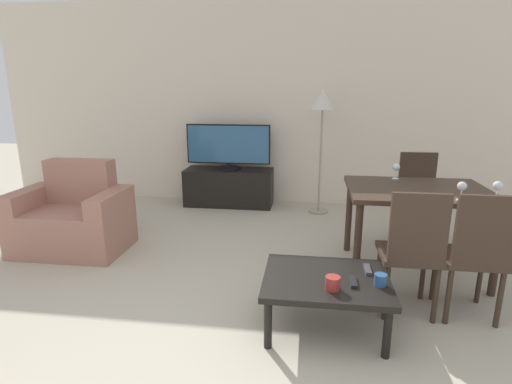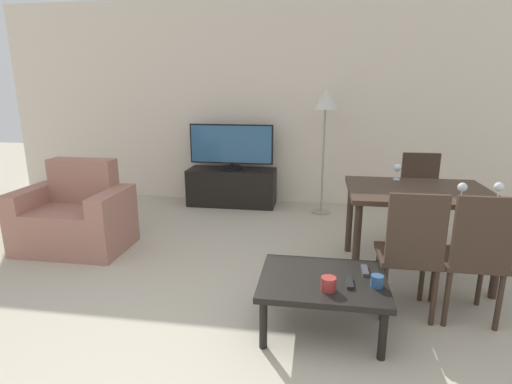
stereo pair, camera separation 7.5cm
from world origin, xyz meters
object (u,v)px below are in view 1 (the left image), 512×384
(remote_primary, at_px, (353,282))
(wine_glass_right, at_px, (462,187))
(dining_table, at_px, (417,199))
(dining_chair_near_right, at_px, (475,251))
(dining_chair_far, at_px, (418,194))
(floor_lamp, at_px, (323,107))
(tv_stand, at_px, (229,187))
(cup_colored_far, at_px, (380,280))
(coffee_table, at_px, (326,283))
(cup_white_near, at_px, (333,283))
(armchair, at_px, (73,219))
(tv, at_px, (228,147))
(remote_secondary, at_px, (368,269))
(wine_glass_left, at_px, (498,187))
(dining_chair_near, at_px, (412,248))
(wine_glass_center, at_px, (396,168))

(remote_primary, bearing_deg, wine_glass_right, 39.77)
(dining_table, relative_size, dining_chair_near_right, 1.26)
(dining_chair_near_right, bearing_deg, wine_glass_right, 88.62)
(dining_chair_near_right, bearing_deg, dining_chair_far, 90.00)
(floor_lamp, bearing_deg, dining_table, -64.14)
(tv_stand, distance_m, cup_colored_far, 3.23)
(coffee_table, bearing_deg, tv_stand, 113.57)
(dining_table, height_order, remote_primary, dining_table)
(cup_white_near, bearing_deg, coffee_table, 101.06)
(remote_primary, bearing_deg, armchair, 157.00)
(tv, distance_m, remote_primary, 3.18)
(floor_lamp, height_order, wine_glass_right, floor_lamp)
(armchair, distance_m, remote_secondary, 2.85)
(tv_stand, xyz_separation_m, wine_glass_left, (2.48, -2.09, 0.60))
(wine_glass_left, bearing_deg, remote_secondary, -150.85)
(dining_chair_far, height_order, dining_chair_near_right, same)
(cup_colored_far, bearing_deg, dining_table, 66.63)
(cup_colored_far, height_order, wine_glass_left, wine_glass_left)
(cup_white_near, bearing_deg, dining_chair_near, 35.24)
(dining_table, bearing_deg, remote_secondary, -120.69)
(tv_stand, distance_m, wine_glass_right, 3.13)
(dining_chair_near_right, relative_size, wine_glass_left, 6.31)
(coffee_table, distance_m, wine_glass_right, 1.29)
(dining_chair_near, xyz_separation_m, cup_white_near, (-0.55, -0.39, -0.10))
(armchair, distance_m, tv, 2.17)
(cup_colored_far, bearing_deg, remote_primary, 178.35)
(tv_stand, distance_m, dining_table, 2.71)
(dining_chair_near, distance_m, cup_colored_far, 0.40)
(remote_secondary, bearing_deg, tv_stand, 119.45)
(wine_glass_right, bearing_deg, wine_glass_center, 115.87)
(floor_lamp, bearing_deg, tv_stand, 171.38)
(floor_lamp, bearing_deg, dining_chair_near, -76.26)
(dining_chair_near_right, relative_size, wine_glass_center, 6.31)
(dining_chair_near_right, bearing_deg, dining_chair_near, 180.00)
(dining_chair_near, distance_m, remote_primary, 0.52)
(cup_white_near, bearing_deg, armchair, 154.02)
(floor_lamp, distance_m, remote_primary, 2.82)
(remote_primary, xyz_separation_m, remote_secondary, (0.11, 0.20, 0.00))
(dining_table, height_order, wine_glass_left, wine_glass_left)
(dining_chair_near, height_order, cup_white_near, dining_chair_near)
(dining_chair_near_right, bearing_deg, cup_white_near, -157.87)
(coffee_table, height_order, cup_colored_far, cup_colored_far)
(coffee_table, distance_m, dining_chair_near, 0.65)
(dining_table, xyz_separation_m, dining_chair_far, (0.20, 0.75, -0.14))
(dining_chair_near_right, relative_size, cup_white_near, 9.89)
(remote_primary, bearing_deg, floor_lamp, 93.49)
(dining_chair_near_right, bearing_deg, wine_glass_center, 106.65)
(cup_white_near, xyz_separation_m, cup_colored_far, (0.30, 0.09, -0.00))
(remote_secondary, bearing_deg, armchair, 161.51)
(dining_table, distance_m, remote_primary, 1.24)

